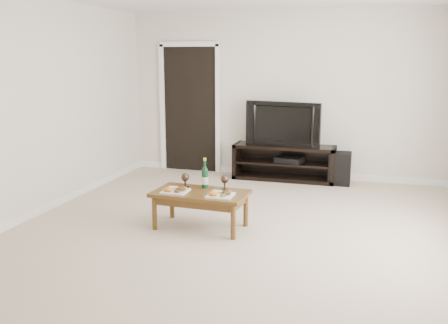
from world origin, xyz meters
TOP-DOWN VIEW (x-y plane):
  - floor at (0.00, 0.00)m, footprint 5.50×5.50m
  - back_wall at (0.00, 2.77)m, footprint 5.00×0.04m
  - doorway at (-1.55, 2.73)m, footprint 0.90×0.02m
  - media_console at (0.08, 2.50)m, footprint 1.57×0.45m
  - television at (0.08, 2.50)m, footprint 1.19×0.36m
  - av_receiver at (0.17, 2.48)m, footprint 0.45×0.37m
  - subwoofer at (0.94, 2.45)m, footprint 0.33×0.33m
  - coffee_table at (-0.44, 0.00)m, footprint 1.07×0.63m
  - plate_left at (-0.70, -0.09)m, footprint 0.27×0.27m
  - plate_right at (-0.17, -0.11)m, footprint 0.27×0.27m
  - wine_bottle at (-0.44, 0.18)m, footprint 0.07×0.07m
  - goblet_left at (-0.67, 0.13)m, footprint 0.09×0.09m
  - goblet_right at (-0.20, 0.17)m, footprint 0.09×0.09m

SIDE VIEW (x-z plane):
  - floor at x=0.00m, z-range 0.00..0.00m
  - coffee_table at x=-0.44m, z-range 0.00..0.42m
  - subwoofer at x=0.94m, z-range 0.00..0.49m
  - media_console at x=0.08m, z-range 0.00..0.55m
  - av_receiver at x=0.17m, z-range 0.29..0.36m
  - plate_left at x=-0.70m, z-range 0.42..0.49m
  - plate_right at x=-0.17m, z-range 0.42..0.49m
  - goblet_left at x=-0.67m, z-range 0.42..0.59m
  - goblet_right at x=-0.20m, z-range 0.42..0.59m
  - wine_bottle at x=-0.44m, z-range 0.42..0.77m
  - television at x=0.08m, z-range 0.55..1.23m
  - doorway at x=-1.55m, z-range 0.00..2.05m
  - back_wall at x=0.00m, z-range 0.00..2.60m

